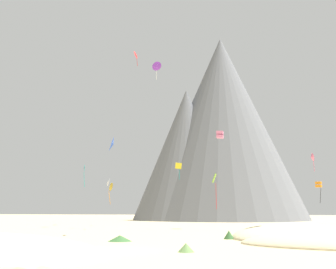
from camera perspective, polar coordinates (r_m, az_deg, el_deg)
The scene contains 17 objects.
ground_plane at distance 36.81m, azimuth -7.23°, elevation -15.25°, with size 400.00×400.00×0.00m, color #C6B284.
dune_midground at distance 57.59m, azimuth 16.26°, elevation -12.99°, with size 24.50×12.76×3.34m, color beige.
bush_near_right at distance 50.21m, azimuth 8.21°, elevation -13.22°, with size 1.25×1.25×0.98m, color #386633.
bush_far_left at distance 35.19m, azimuth 2.44°, elevation -14.98°, with size 1.36×1.36×0.72m, color #668C4C.
bush_scatter_east at distance 46.78m, azimuth -6.49°, elevation -13.72°, with size 2.57×2.57×0.64m, color #386633.
rock_massif at distance 135.62m, azimuth 6.30°, elevation 0.39°, with size 57.75×53.55×59.23m.
kite_teal_low at distance 94.78m, azimuth -11.23°, elevation -4.50°, with size 0.82×1.86×5.12m.
kite_white_low at distance 74.24m, azimuth -8.12°, elevation -6.43°, with size 1.29×1.72×1.58m.
kite_blue_low at distance 58.47m, azimuth -7.51°, elevation -1.32°, with size 1.54×2.23×2.04m.
kite_pink_mid at distance 76.92m, azimuth 7.00°, elevation -0.02°, with size 1.31×1.28×1.31m.
kite_violet_high at distance 82.04m, azimuth -1.55°, elevation 9.19°, with size 1.86×0.58×3.68m.
kite_rainbow_low at distance 75.12m, azimuth 18.80°, elevation -2.95°, with size 0.73×1.43×3.08m.
kite_lime_low at distance 71.75m, azimuth 6.33°, elevation -6.59°, with size 0.75×0.72×5.93m.
kite_yellow_low at distance 74.77m, azimuth 1.44°, elevation -4.41°, with size 1.25×0.42×3.01m.
kite_gold_low at distance 89.06m, azimuth -7.74°, elevation -7.04°, with size 1.51×1.64×4.51m.
kite_red_high at distance 89.35m, azimuth -4.33°, elevation 10.65°, with size 0.87×1.69×3.23m.
kite_orange_low at distance 90.55m, azimuth 19.62°, elevation -6.38°, with size 1.42×1.42×4.29m.
Camera 1 is at (10.43, -35.14, 3.46)m, focal length 45.25 mm.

